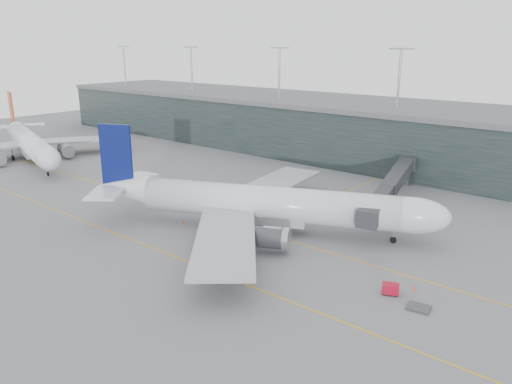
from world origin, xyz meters
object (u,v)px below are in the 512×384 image
Objects in this scene: jet_bridge at (403,183)px; second_aircraft at (30,144)px; main_aircraft at (266,204)px; gse_cart at (390,289)px.

jet_bridge is 0.76× the size of second_aircraft.
jet_bridge is (12.24, 26.68, 0.04)m from main_aircraft.
jet_bridge is at bearing 89.47° from gse_cart.
main_aircraft is 29.35m from jet_bridge.
jet_bridge is 37.02m from gse_cart.
gse_cart is (107.71, -8.49, -3.75)m from second_aircraft.
gse_cart is at bearing -82.91° from jet_bridge.
main_aircraft reaches higher than jet_bridge.
jet_bridge is 97.39m from second_aircraft.
second_aircraft is at bearing 154.96° from main_aircraft.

